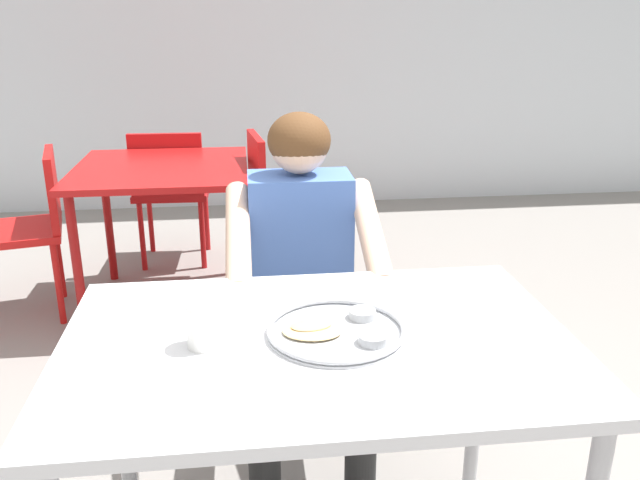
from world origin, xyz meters
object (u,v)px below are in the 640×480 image
Objects in this scene: diner_foreground at (303,260)px; chair_red_left at (30,221)px; thali_tray at (337,330)px; drinking_cup at (204,324)px; chair_foreground at (298,290)px; table_foreground at (318,368)px; table_background_red at (163,183)px; chair_red_right at (281,206)px; chair_red_far at (171,186)px.

chair_red_left is at bearing 135.32° from diner_foreground.
thali_tray is 0.28× the size of diner_foreground.
chair_foreground is (0.28, 0.89, -0.32)m from drinking_cup.
drinking_cup reaches higher than thali_tray.
table_foreground is 1.99m from table_background_red.
chair_red_far is (-0.61, 0.58, -0.02)m from chair_red_right.
chair_foreground is 1.04× the size of chair_red_far.
table_foreground is 2.23m from chair_red_left.
thali_tray is at bearing -88.92° from chair_foreground.
drinking_cup is 0.12× the size of chair_red_right.
drinking_cup is (-0.30, -0.02, 0.04)m from thali_tray.
diner_foreground is 1.31× the size of chair_red_right.
drinking_cup is at bearing -98.56° from chair_red_right.
chair_red_right is (0.59, -0.00, -0.14)m from table_background_red.
diner_foreground is at bearing -71.66° from chair_red_far.
drinking_cup is 0.12× the size of chair_foreground.
table_foreground is 0.66m from diner_foreground.
table_background_red is at bearing 98.83° from drinking_cup.
drinking_cup is (-0.26, -0.01, 0.13)m from table_foreground.
chair_foreground is at bearing -60.43° from table_background_red.
table_foreground is 1.43× the size of chair_red_far.
table_foreground is 0.29m from drinking_cup.
diner_foreground is (-0.02, 0.65, -0.07)m from thali_tray.
chair_red_right is at bearing 89.01° from table_foreground.
thali_tray is 2.25m from chair_red_left.
table_foreground is at bearing -76.94° from chair_red_far.
table_foreground reaches higher than table_background_red.
thali_tray is at bearing -56.26° from chair_red_left.
chair_foreground is 1.72m from chair_red_far.
thali_tray is at bearing -75.87° from chair_red_far.
thali_tray is 0.40× the size of chair_red_far.
table_foreground is at bearing -92.41° from diner_foreground.
chair_red_right reaches higher than thali_tray.
table_background_red is 1.06× the size of chair_red_left.
drinking_cup reaches higher than table_foreground.
chair_red_right is at bearing 89.79° from chair_foreground.
table_background_red is (-0.58, 1.25, -0.04)m from diner_foreground.
chair_foreground is (0.03, 0.89, -0.19)m from table_foreground.
table_background_red is (-0.58, 1.03, 0.17)m from chair_foreground.
table_foreground is at bearing 1.27° from drinking_cup.
table_background_red is at bearing 107.51° from thali_tray.
table_background_red is at bearing 106.14° from table_foreground.
chair_red_left is at bearing 141.10° from chair_foreground.
table_background_red is (-0.60, 1.90, -0.11)m from thali_tray.
diner_foreground is at bearing 87.59° from table_foreground.
diner_foreground is 1.38m from table_background_red.
table_background_red is 0.99× the size of chair_red_right.
chair_foreground is at bearing 89.66° from diner_foreground.
table_background_red is 0.60m from chair_red_far.
thali_tray is 2.57m from chair_red_far.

